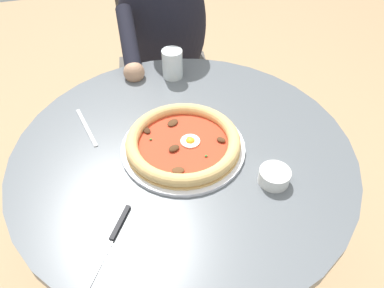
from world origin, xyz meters
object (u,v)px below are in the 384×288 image
steak_knife (114,235)px  diner_person (165,71)px  fork_utensil (86,127)px  water_glass (172,66)px  ramekin_capers (274,176)px  cafe_chair_diner (163,53)px  dining_table (184,190)px  pizza_on_plate (185,143)px

steak_knife → diner_person: bearing=-108.9°
steak_knife → fork_utensil: size_ratio=1.10×
water_glass → fork_utensil: (0.30, 0.18, -0.04)m
ramekin_capers → diner_person: bearing=-83.5°
diner_person → water_glass: bearing=83.7°
cafe_chair_diner → diner_person: bearing=81.6°
ramekin_capers → fork_utensil: (0.43, -0.32, -0.02)m
ramekin_capers → cafe_chair_diner: 0.99m
water_glass → ramekin_capers: water_glass is taller
dining_table → fork_utensil: (0.24, -0.16, 0.18)m
water_glass → dining_table: bearing=81.0°
water_glass → fork_utensil: size_ratio=0.55×
dining_table → ramekin_capers: ramekin_capers is taller
dining_table → pizza_on_plate: pizza_on_plate is taller
water_glass → steak_knife: size_ratio=0.50×
dining_table → steak_knife: (0.21, 0.22, 0.18)m
water_glass → fork_utensil: 0.35m
pizza_on_plate → dining_table: bearing=-30.4°
dining_table → diner_person: size_ratio=0.75×
diner_person → cafe_chair_diner: bearing=-98.4°
dining_table → ramekin_capers: bearing=137.3°
fork_utensil → cafe_chair_diner: bearing=-118.6°
diner_person → dining_table: bearing=82.3°
steak_knife → water_glass: bearing=-115.4°
dining_table → diner_person: bearing=-97.7°
pizza_on_plate → water_glass: 0.35m
pizza_on_plate → water_glass: water_glass is taller
steak_knife → diner_person: diner_person is taller
steak_knife → fork_utensil: steak_knife is taller
fork_utensil → diner_person: 0.63m
steak_knife → diner_person: 0.94m
dining_table → ramekin_capers: size_ratio=11.99×
dining_table → ramekin_capers: 0.32m
water_glass → diner_person: size_ratio=0.08×
pizza_on_plate → water_glass: (-0.05, -0.34, 0.02)m
steak_knife → cafe_chair_diner: bearing=-107.5°
water_glass → steak_knife: bearing=64.6°
water_glass → ramekin_capers: (-0.13, 0.51, -0.02)m
pizza_on_plate → steak_knife: bearing=45.0°
dining_table → cafe_chair_diner: size_ratio=1.02×
ramekin_capers → water_glass: bearing=-75.8°
water_glass → diner_person: (-0.03, -0.32, -0.22)m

